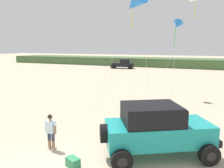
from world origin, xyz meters
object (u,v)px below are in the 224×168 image
at_px(person_watching, 51,130).
at_px(kite_orange_streamer, 177,25).
at_px(distant_pickup, 123,64).
at_px(kite_white_parafoil, 135,3).
at_px(cooler_box, 73,162).
at_px(jeep, 157,129).

xyz_separation_m(person_watching, kite_orange_streamer, (3.72, 12.56, 5.51)).
height_order(person_watching, distant_pickup, distant_pickup).
height_order(distant_pickup, kite_white_parafoil, kite_white_parafoil).
distance_m(cooler_box, kite_white_parafoil, 10.88).
relative_size(person_watching, kite_orange_streamer, 0.24).
bearing_deg(kite_white_parafoil, cooler_box, -89.11).
xyz_separation_m(jeep, kite_orange_streamer, (-0.76, 11.22, 5.24)).
relative_size(jeep, cooler_box, 8.89).
xyz_separation_m(cooler_box, kite_orange_streamer, (2.02, 13.43, 6.25)).
relative_size(distant_pickup, kite_orange_streamer, 0.69).
xyz_separation_m(cooler_box, kite_white_parafoil, (-0.12, 8.06, 7.31)).
relative_size(cooler_box, distant_pickup, 0.12).
bearing_deg(cooler_box, jeep, 62.14).
bearing_deg(cooler_box, kite_orange_streamer, 105.13).
bearing_deg(distant_pickup, jeep, -67.53).
height_order(person_watching, kite_orange_streamer, kite_orange_streamer).
relative_size(cooler_box, kite_orange_streamer, 0.08).
height_order(person_watching, kite_white_parafoil, kite_white_parafoil).
xyz_separation_m(jeep, person_watching, (-4.48, -1.34, -0.26)).
xyz_separation_m(person_watching, cooler_box, (1.70, -0.87, -0.75)).
distance_m(person_watching, cooler_box, 2.05).
relative_size(person_watching, kite_white_parafoil, 0.20).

